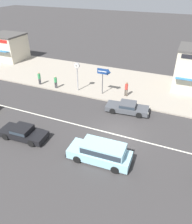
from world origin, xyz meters
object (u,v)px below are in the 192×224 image
object	(u,v)px
sedan_dark_grey_4	(127,107)
pedestrian_mid_kerb	(39,77)
pedestrian_by_shop	(126,88)
minivan_pale_blue_3	(101,152)
arrow_signboard	(107,73)
pedestrian_near_clock	(56,81)
shopfront_corner_warung	(8,47)
sedan_black_5	(23,132)
street_clock	(77,70)

from	to	relation	value
sedan_dark_grey_4	pedestrian_mid_kerb	bearing A→B (deg)	171.16
pedestrian_mid_kerb	pedestrian_by_shop	bearing A→B (deg)	6.36
minivan_pale_blue_3	arrow_signboard	xyz separation A→B (m)	(-3.36, 10.02, 1.90)
sedan_dark_grey_4	pedestrian_by_shop	bearing A→B (deg)	109.19
pedestrian_near_clock	shopfront_corner_warung	xyz separation A→B (m)	(-13.03, 6.68, 1.10)
arrow_signboard	pedestrian_mid_kerb	distance (m)	8.95
arrow_signboard	pedestrian_by_shop	xyz separation A→B (m)	(2.14, 0.55, -1.60)
pedestrian_mid_kerb	shopfront_corner_warung	bearing A→B (deg)	148.16
minivan_pale_blue_3	pedestrian_by_shop	xyz separation A→B (m)	(-1.22, 10.57, 0.29)
sedan_black_5	street_clock	world-z (taller)	street_clock
minivan_pale_blue_3	pedestrian_mid_kerb	bearing A→B (deg)	142.35
pedestrian_mid_kerb	pedestrian_by_shop	xyz separation A→B (m)	(10.91, 1.22, 0.04)
sedan_dark_grey_4	pedestrian_by_shop	size ratio (longest dim) A/B	2.67
minivan_pale_blue_3	sedan_dark_grey_4	distance (m)	7.50
sedan_dark_grey_4	sedan_black_5	world-z (taller)	same
sedan_black_5	arrow_signboard	world-z (taller)	arrow_signboard
street_clock	minivan_pale_blue_3	bearing A→B (deg)	-54.57
minivan_pale_blue_3	street_clock	size ratio (longest dim) A/B	1.43
sedan_black_5	arrow_signboard	size ratio (longest dim) A/B	1.39
pedestrian_near_clock	shopfront_corner_warung	size ratio (longest dim) A/B	0.30
shopfront_corner_warung	minivan_pale_blue_3	bearing A→B (deg)	-35.04
sedan_dark_grey_4	shopfront_corner_warung	bearing A→B (deg)	159.50
pedestrian_by_shop	pedestrian_near_clock	bearing A→B (deg)	-171.19
arrow_signboard	pedestrian_mid_kerb	bearing A→B (deg)	-175.66
arrow_signboard	shopfront_corner_warung	world-z (taller)	shopfront_corner_warung
street_clock	pedestrian_near_clock	xyz separation A→B (m)	(-2.77, -0.47, -1.63)
pedestrian_near_clock	pedestrian_mid_kerb	xyz separation A→B (m)	(-2.44, 0.10, 0.05)
street_clock	pedestrian_mid_kerb	world-z (taller)	street_clock
sedan_dark_grey_4	pedestrian_near_clock	distance (m)	9.72
pedestrian_near_clock	pedestrian_mid_kerb	bearing A→B (deg)	177.69
arrow_signboard	pedestrian_near_clock	distance (m)	6.60
pedestrian_mid_kerb	shopfront_corner_warung	world-z (taller)	shopfront_corner_warung
minivan_pale_blue_3	sedan_dark_grey_4	xyz separation A→B (m)	(-0.15, 7.49, -0.31)
sedan_black_5	arrow_signboard	xyz separation A→B (m)	(3.79, 10.07, 2.21)
sedan_dark_grey_4	arrow_signboard	bearing A→B (deg)	141.77
pedestrian_mid_kerb	sedan_black_5	bearing A→B (deg)	-62.08
pedestrian_mid_kerb	pedestrian_by_shop	world-z (taller)	pedestrian_by_shop
sedan_dark_grey_4	arrow_signboard	xyz separation A→B (m)	(-3.21, 2.53, 2.21)
minivan_pale_blue_3	pedestrian_mid_kerb	world-z (taller)	pedestrian_mid_kerb
sedan_black_5	pedestrian_mid_kerb	world-z (taller)	pedestrian_mid_kerb
sedan_black_5	pedestrian_near_clock	world-z (taller)	pedestrian_near_clock
sedan_black_5	sedan_dark_grey_4	bearing A→B (deg)	47.14
sedan_black_5	pedestrian_near_clock	size ratio (longest dim) A/B	2.79
street_clock	pedestrian_mid_kerb	xyz separation A→B (m)	(-5.21, -0.37, -1.58)
minivan_pale_blue_3	arrow_signboard	size ratio (longest dim) A/B	1.57
arrow_signboard	shopfront_corner_warung	bearing A→B (deg)	163.02
pedestrian_mid_kerb	arrow_signboard	bearing A→B (deg)	4.34
sedan_dark_grey_4	pedestrian_mid_kerb	distance (m)	12.14
minivan_pale_blue_3	pedestrian_near_clock	size ratio (longest dim) A/B	3.15
pedestrian_near_clock	pedestrian_by_shop	size ratio (longest dim) A/B	0.91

